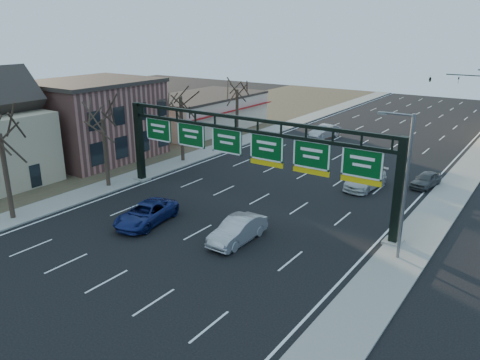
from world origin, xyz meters
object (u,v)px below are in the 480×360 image
Objects in this scene: car_silver_sedan at (238,230)px; car_white_wagon at (366,180)px; sign_gantry at (248,150)px; car_blue_suv at (146,214)px.

car_silver_sedan is 0.94× the size of car_white_wagon.
car_white_wagon is at bearing 78.82° from car_silver_sedan.
sign_gantry is 8.97m from car_blue_suv.
car_blue_suv is (-4.23, -6.91, -3.87)m from sign_gantry.
sign_gantry reaches higher than car_silver_sedan.
sign_gantry is at bearing -115.86° from car_white_wagon.
car_silver_sedan is at bearing -95.34° from car_white_wagon.
car_silver_sedan reaches higher than car_white_wagon.
car_silver_sedan is at bearing -62.32° from sign_gantry.
car_silver_sedan is 15.55m from car_white_wagon.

